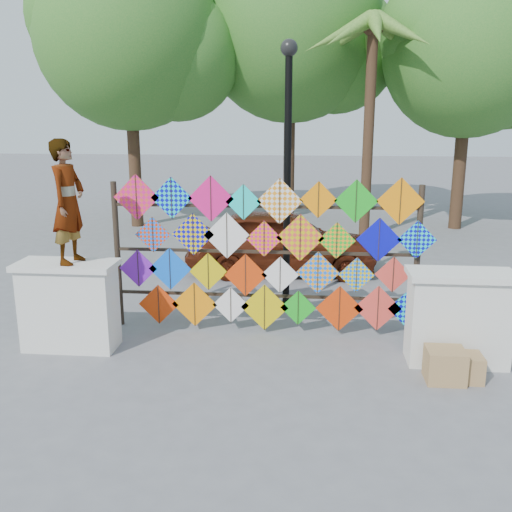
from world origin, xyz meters
name	(u,v)px	position (x,y,z in m)	size (l,w,h in m)	color
ground	(259,349)	(0.00, 0.00, 0.00)	(80.00, 80.00, 0.00)	slate
parapet_left	(69,305)	(-2.70, -0.20, 0.65)	(1.40, 0.65, 1.28)	silver
parapet_right	(458,317)	(2.70, -0.20, 0.65)	(1.40, 0.65, 1.28)	silver
kite_rack	(269,255)	(0.08, 0.73, 1.22)	(4.92, 0.24, 2.42)	black
tree_west	(132,38)	(-4.40, 9.03, 5.38)	(5.85, 5.20, 8.01)	#442B1D
tree_mid	(294,31)	(0.11, 11.03, 5.77)	(6.30, 5.60, 8.61)	#442B1D
tree_east	(473,51)	(5.09, 9.53, 4.99)	(5.40, 4.80, 7.42)	#442B1D
palm_tree	(372,47)	(2.20, 8.00, 4.95)	(3.62, 3.62, 5.83)	#442B1D
vendor_woman	(68,202)	(-2.60, -0.20, 2.13)	(0.62, 0.41, 1.70)	#99999E
sedan	(282,241)	(0.12, 4.17, 0.68)	(1.61, 4.01, 1.37)	#541E0E
lamppost	(288,151)	(0.30, 2.00, 2.69)	(0.28, 0.28, 4.46)	black
cardboard_box_near	(445,365)	(2.43, -0.78, 0.21)	(0.48, 0.42, 0.42)	#A67650
cardboard_box_far	(465,367)	(2.69, -0.74, 0.17)	(0.41, 0.38, 0.34)	#A67650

